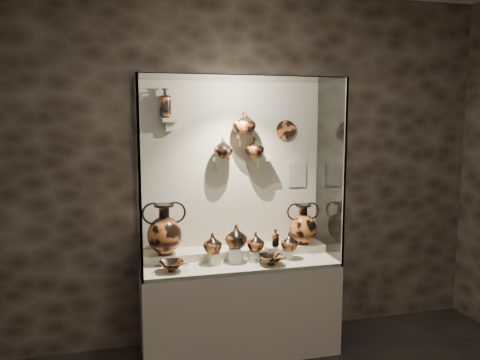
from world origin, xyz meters
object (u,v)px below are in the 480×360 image
(amphora_left, at_px, (164,229))
(jug_c, at_px, (256,242))
(jug_a, at_px, (212,243))
(kylix_right, at_px, (271,259))
(amphora_right, at_px, (303,224))
(lekythos_tall, at_px, (165,101))
(jug_b, at_px, (236,236))
(kylix_left, at_px, (172,265))
(ovoid_vase_a, at_px, (223,148))
(ovoid_vase_b, at_px, (244,123))
(ovoid_vase_c, at_px, (255,147))
(lekythos_small, at_px, (275,237))
(jug_e, at_px, (289,241))

(amphora_left, distance_m, jug_c, 0.79)
(jug_a, height_order, kylix_right, jug_a)
(amphora_right, bearing_deg, lekythos_tall, 177.66)
(jug_a, bearing_deg, jug_b, -20.84)
(kylix_right, bearing_deg, jug_b, 136.81)
(kylix_left, distance_m, lekythos_tall, 1.38)
(jug_c, distance_m, kylix_left, 0.76)
(ovoid_vase_a, distance_m, ovoid_vase_b, 0.29)
(jug_b, relative_size, kylix_right, 0.76)
(kylix_left, xyz_separation_m, kylix_right, (0.84, -0.03, 0.00))
(amphora_left, height_order, amphora_right, amphora_left)
(amphora_right, height_order, jug_b, amphora_right)
(jug_c, height_order, kylix_left, jug_c)
(jug_a, distance_m, ovoid_vase_a, 0.84)
(amphora_left, height_order, ovoid_vase_c, ovoid_vase_c)
(jug_b, xyz_separation_m, lekythos_small, (0.35, -0.03, -0.02))
(jug_e, relative_size, lekythos_small, 0.93)
(ovoid_vase_b, bearing_deg, amphora_right, -26.67)
(jug_e, bearing_deg, kylix_right, -164.27)
(kylix_left, bearing_deg, jug_c, 16.74)
(jug_c, height_order, lekythos_small, lekythos_small)
(jug_c, xyz_separation_m, ovoid_vase_b, (-0.05, 0.22, 1.03))
(jug_a, relative_size, kylix_right, 0.64)
(jug_a, xyz_separation_m, ovoid_vase_c, (0.44, 0.24, 0.79))
(jug_a, relative_size, jug_c, 1.04)
(amphora_right, xyz_separation_m, ovoid_vase_c, (-0.45, 0.06, 0.72))
(jug_b, height_order, jug_c, jug_b)
(lekythos_tall, distance_m, ovoid_vase_c, 0.88)
(lekythos_tall, bearing_deg, amphora_right, 9.92)
(lekythos_tall, bearing_deg, ovoid_vase_a, 11.00)
(ovoid_vase_b, bearing_deg, kylix_left, -176.58)
(jug_e, distance_m, kylix_right, 0.26)
(ovoid_vase_a, xyz_separation_m, ovoid_vase_b, (0.19, -0.02, 0.22))
(lekythos_small, relative_size, kylix_right, 0.65)
(jug_a, bearing_deg, ovoid_vase_b, 12.33)
(amphora_left, bearing_deg, ovoid_vase_a, 11.13)
(ovoid_vase_c, bearing_deg, jug_c, -124.17)
(amphora_right, bearing_deg, ovoid_vase_a, 176.93)
(amphora_left, distance_m, ovoid_vase_c, 1.08)
(kylix_left, distance_m, ovoid_vase_b, 1.38)
(lekythos_small, bearing_deg, kylix_left, 172.45)
(jug_b, bearing_deg, ovoid_vase_c, 53.95)
(lekythos_tall, distance_m, ovoid_vase_a, 0.64)
(lekythos_tall, bearing_deg, ovoid_vase_c, 12.07)
(amphora_right, bearing_deg, lekythos_small, -147.20)
(amphora_left, relative_size, jug_e, 2.78)
(jug_b, distance_m, lekythos_tall, 1.30)
(kylix_right, xyz_separation_m, ovoid_vase_c, (-0.04, 0.38, 0.93))
(jug_c, xyz_separation_m, kylix_left, (-0.74, -0.11, -0.12))
(jug_c, relative_size, kylix_right, 0.61)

